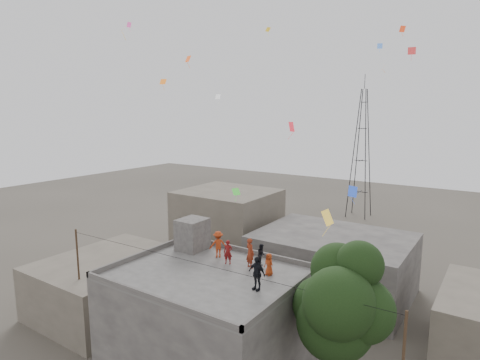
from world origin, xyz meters
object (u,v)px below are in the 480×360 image
Objects in this scene: stair_head_box at (192,234)px; transmission_tower at (361,154)px; tree at (340,304)px; person_red_adult at (250,253)px; person_dark_adult at (257,273)px.

stair_head_box is 0.10× the size of transmission_tower.
tree is at bearing -73.91° from transmission_tower.
stair_head_box is 4.77m from person_red_adult.
tree is (10.57, -2.00, -1.00)m from stair_head_box.
tree reaches higher than person_red_adult.
transmission_tower is (-0.80, 37.40, 1.97)m from stair_head_box.
person_red_adult is at bearing 166.06° from tree.
tree is 6.07m from person_red_adult.
stair_head_box is at bearing 164.55° from person_dark_adult.
stair_head_box reaches higher than person_dark_adult.
stair_head_box is 0.22× the size of tree.
transmission_tower is 40.93m from person_dark_adult.
transmission_tower is at bearing 106.09° from tree.
stair_head_box is 1.17× the size of person_dark_adult.
tree is 41.12m from transmission_tower.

